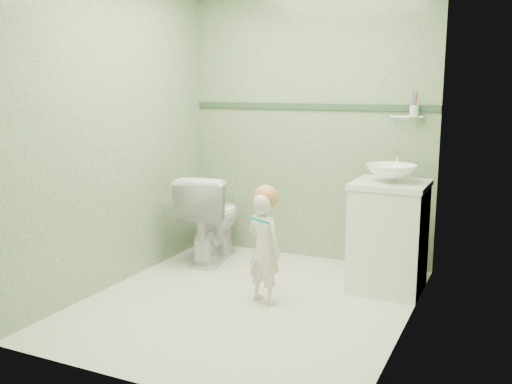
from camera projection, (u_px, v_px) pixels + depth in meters
The scene contains 12 objects.
ground at pixel (247, 303), 4.06m from camera, with size 2.50×2.50×0.00m, color silver.
room_shell at pixel (247, 135), 3.84m from camera, with size 2.50×2.54×2.40m.
trim_stripe at pixel (309, 106), 4.92m from camera, with size 2.20×0.02×0.05m, color #324F35.
vanity at pixel (388, 238), 4.26m from camera, with size 0.52×0.50×0.80m, color white.
counter at pixel (391, 184), 4.19m from camera, with size 0.54×0.52×0.04m, color white.
basin at pixel (391, 173), 4.17m from camera, with size 0.37×0.37×0.13m, color white.
faucet at pixel (397, 159), 4.32m from camera, with size 0.03×0.13×0.18m.
cup_holder at pixel (413, 111), 4.50m from camera, with size 0.26×0.07×0.21m.
toilet at pixel (211, 217), 5.01m from camera, with size 0.43×0.76×0.77m, color white.
toddler at pixel (264, 248), 4.01m from camera, with size 0.29×0.19×0.80m, color silver.
hair_cap at pixel (266, 197), 3.96m from camera, with size 0.18×0.18×0.18m, color #C77D4C.
teal_toothbrush at pixel (260, 220), 3.83m from camera, with size 0.11×0.14×0.08m.
Camera 1 is at (1.69, -3.46, 1.53)m, focal length 39.89 mm.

